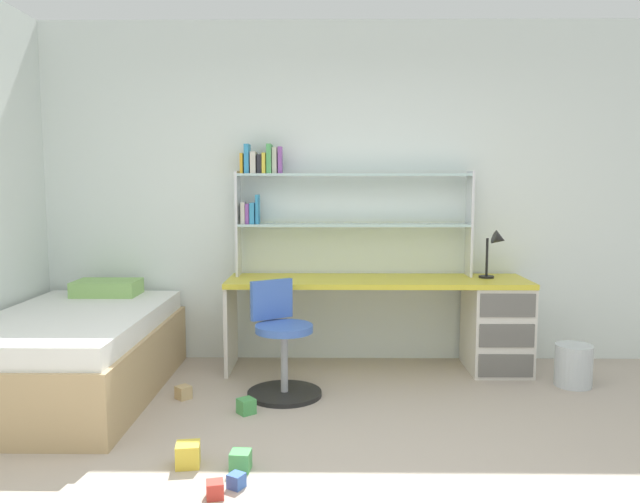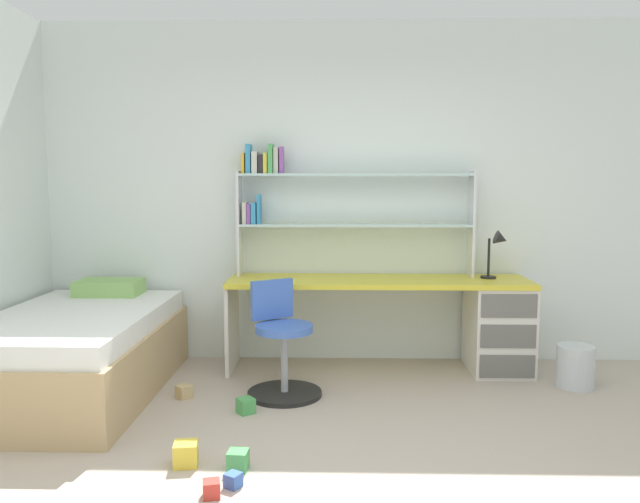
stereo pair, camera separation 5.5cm
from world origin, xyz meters
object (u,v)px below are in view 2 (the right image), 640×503
Objects in this scene: toy_block_natural_4 at (184,392)px; waste_bin at (575,366)px; desk at (459,317)px; desk_lamp at (498,247)px; bookshelf_hutch at (324,198)px; toy_block_blue_1 at (233,480)px; toy_block_green_2 at (238,460)px; toy_block_yellow_0 at (186,454)px; swivel_chair at (282,350)px; toy_block_red_3 at (211,489)px; toy_block_green_5 at (246,406)px; bed_platform at (76,353)px.

waste_bin is at bearing 6.31° from toy_block_natural_4.
desk_lamp is (0.29, 0.02, 0.56)m from desk.
bookshelf_hutch reaches higher than toy_block_blue_1.
waste_bin reaches higher than toy_block_green_2.
bookshelf_hutch is at bearing 69.83° from toy_block_yellow_0.
toy_block_natural_4 is at bearing -137.48° from bookshelf_hutch.
swivel_chair reaches higher than waste_bin.
toy_block_green_2 is at bearing 73.82° from toy_block_red_3.
toy_block_green_2 is at bearing -130.06° from desk.
swivel_chair is 8.12× the size of toy_block_green_5.
bookshelf_hutch reaches higher than toy_block_yellow_0.
toy_block_red_3 is 1.42m from toy_block_natural_4.
desk_lamp is at bearing 139.23° from waste_bin.
desk_lamp reaches higher than waste_bin.
desk_lamp is at bearing 4.12° from desk.
desk is 2.17m from toy_block_natural_4.
bed_platform is 1.88m from toy_block_blue_1.
toy_block_blue_1 is at bearing -95.40° from swivel_chair.
desk_lamp is 1.88m from swivel_chair.
bookshelf_hutch is 19.33× the size of toy_block_green_5.
desk is 26.36× the size of toy_block_natural_4.
bookshelf_hutch is 2.40m from toy_block_yellow_0.
toy_block_green_2 is (-1.77, -1.78, -0.93)m from desk_lamp.
bookshelf_hutch reaches higher than desk.
bed_platform is 18.40× the size of toy_block_green_2.
desk_lamp reaches higher than toy_block_green_2.
toy_block_green_5 is at bearing 74.38° from toy_block_yellow_0.
toy_block_red_3 is at bearing -98.44° from swivel_chair.
bed_platform reaches higher than waste_bin.
desk reaches higher than bed_platform.
desk is at bearing -9.39° from bookshelf_hutch.
swivel_chair is (-0.28, -0.78, -1.05)m from bookshelf_hutch.
bookshelf_hutch is 2.19m from bed_platform.
bed_platform is 0.81m from toy_block_natural_4.
waste_bin reaches higher than toy_block_natural_4.
desk_lamp is 2.81m from toy_block_blue_1.
toy_block_green_5 is (-2.32, -0.58, -0.10)m from waste_bin.
toy_block_red_3 is (-0.08, -0.28, -0.01)m from toy_block_green_2.
desk_lamp reaches higher than toy_block_blue_1.
desk_lamp is at bearing 48.03° from toy_block_red_3.
desk is 19.21× the size of toy_block_yellow_0.
bookshelf_hutch is at bearing 70.22° from swivel_chair.
bookshelf_hutch is 23.67× the size of toy_block_red_3.
desk_lamp is 3.76× the size of toy_block_green_2.
toy_block_yellow_0 reaches higher than toy_block_blue_1.
swivel_chair is 8.89× the size of toy_block_natural_4.
toy_block_yellow_0 is 0.77m from toy_block_green_5.
toy_block_green_2 is at bearing -148.68° from waste_bin.
bed_platform reaches higher than toy_block_natural_4.
toy_block_green_5 is (-0.08, 0.97, 0.01)m from toy_block_blue_1.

